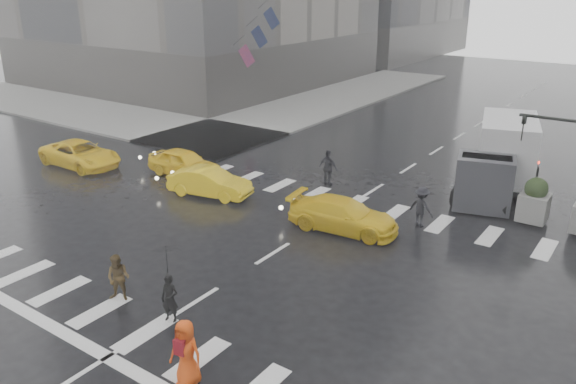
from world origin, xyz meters
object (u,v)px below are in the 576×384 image
Objects in this scene: pedestrian_brown at (118,278)px; pedestrian_orange at (186,353)px; taxi_front at (184,163)px; box_truck at (501,157)px; taxi_mid at (210,182)px.

pedestrian_orange is at bearing -46.38° from pedestrian_brown.
pedestrian_orange is (4.44, -1.60, 0.13)m from pedestrian_brown.
box_truck is (13.69, 6.33, 1.13)m from taxi_front.
taxi_mid is (-3.83, 8.28, -0.12)m from pedestrian_brown.
box_truck is at bearing -67.71° from taxi_front.
taxi_mid is 0.61× the size of box_truck.
taxi_front is at bearing -170.42° from box_truck.
pedestrian_orange is 0.27× the size of box_truck.
box_truck reaches higher than pedestrian_orange.
pedestrian_orange is at bearing -137.52° from taxi_front.
taxi_front is 0.62× the size of box_truck.
box_truck is at bearing 40.13° from pedestrian_brown.
pedestrian_brown is at bearing -128.50° from box_truck.
pedestrian_brown is 11.82m from taxi_front.
taxi_front is (-11.25, 11.25, -0.21)m from pedestrian_orange.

